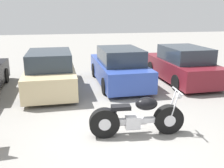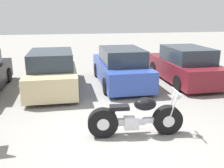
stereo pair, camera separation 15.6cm
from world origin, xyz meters
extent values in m
plane|color=gray|center=(0.00, 0.00, 0.00)|extent=(60.00, 60.00, 0.00)
cylinder|color=black|center=(1.16, 0.02, 0.35)|extent=(0.71, 0.25, 0.70)
cylinder|color=silver|center=(1.16, 0.02, 0.35)|extent=(0.30, 0.24, 0.28)
cylinder|color=black|center=(-0.37, 0.14, 0.35)|extent=(0.71, 0.25, 0.70)
cylinder|color=silver|center=(-0.37, 0.14, 0.35)|extent=(0.30, 0.24, 0.28)
cube|color=silver|center=(0.39, 0.08, 0.37)|extent=(1.18, 0.20, 0.12)
cube|color=silver|center=(0.29, 0.09, 0.33)|extent=(0.36, 0.27, 0.30)
ellipsoid|color=black|center=(0.60, 0.07, 0.77)|extent=(0.55, 0.40, 0.30)
cube|color=black|center=(0.01, 0.11, 0.71)|extent=(0.46, 0.27, 0.09)
ellipsoid|color=black|center=(-0.32, 0.14, 0.61)|extent=(0.49, 0.24, 0.20)
cylinder|color=silver|center=(1.24, -0.07, 0.70)|extent=(0.22, 0.05, 0.71)
cylinder|color=silver|center=(1.25, 0.10, 0.70)|extent=(0.22, 0.05, 0.71)
cylinder|color=silver|center=(1.34, 0.01, 1.05)|extent=(0.08, 0.62, 0.03)
sphere|color=silver|center=(1.37, 0.00, 0.93)|extent=(0.15, 0.15, 0.15)
cylinder|color=silver|center=(0.08, 0.25, 0.23)|extent=(1.17, 0.17, 0.08)
cylinder|color=black|center=(-3.53, 5.62, 0.30)|extent=(0.20, 0.60, 0.60)
cube|color=#C6B284|center=(-1.65, 4.32, 0.51)|extent=(1.70, 4.21, 0.76)
cube|color=#28333D|center=(-1.65, 4.07, 1.18)|extent=(1.50, 2.19, 0.58)
cylinder|color=black|center=(-2.44, 5.63, 0.30)|extent=(0.20, 0.60, 0.60)
cylinder|color=black|center=(-0.85, 5.63, 0.30)|extent=(0.20, 0.60, 0.60)
cylinder|color=black|center=(-2.44, 3.01, 0.30)|extent=(0.20, 0.60, 0.60)
cylinder|color=black|center=(-0.85, 3.01, 0.30)|extent=(0.20, 0.60, 0.60)
cube|color=#2D479E|center=(1.03, 4.57, 0.51)|extent=(1.70, 4.21, 0.76)
cube|color=#28333D|center=(1.03, 4.32, 1.18)|extent=(1.50, 2.19, 0.58)
cylinder|color=black|center=(0.24, 5.88, 0.30)|extent=(0.20, 0.60, 0.60)
cylinder|color=black|center=(1.82, 5.88, 0.30)|extent=(0.20, 0.60, 0.60)
cylinder|color=black|center=(0.24, 3.27, 0.30)|extent=(0.20, 0.60, 0.60)
cylinder|color=black|center=(1.82, 3.27, 0.30)|extent=(0.20, 0.60, 0.60)
cube|color=maroon|center=(3.70, 4.43, 0.51)|extent=(1.70, 4.21, 0.76)
cube|color=#28333D|center=(3.70, 4.18, 1.18)|extent=(1.50, 2.19, 0.58)
cylinder|color=black|center=(2.91, 5.74, 0.30)|extent=(0.20, 0.60, 0.60)
cylinder|color=black|center=(4.49, 5.74, 0.30)|extent=(0.20, 0.60, 0.60)
cylinder|color=black|center=(2.91, 3.13, 0.30)|extent=(0.20, 0.60, 0.60)
cylinder|color=black|center=(4.49, 3.13, 0.30)|extent=(0.20, 0.60, 0.60)
camera|label=1|loc=(-1.31, -5.04, 2.79)|focal=40.00mm
camera|label=2|loc=(-1.16, -5.08, 2.79)|focal=40.00mm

